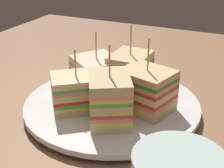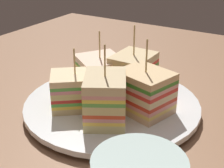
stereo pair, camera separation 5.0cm
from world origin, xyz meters
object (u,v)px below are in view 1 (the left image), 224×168
object	(u,v)px
chip_pile	(98,97)
plate	(112,105)
sandwich_wedge_2	(77,92)
sandwich_wedge_3	(110,99)
sandwich_wedge_1	(97,74)
sandwich_wedge_4	(146,90)
sandwich_wedge_0	(130,72)

from	to	relation	value
chip_pile	plate	bearing A→B (deg)	-136.25
sandwich_wedge_2	sandwich_wedge_3	bearing A→B (deg)	-49.34
sandwich_wedge_1	sandwich_wedge_3	xyz separation A→B (cm)	(-6.27, 8.35, 0.66)
sandwich_wedge_2	sandwich_wedge_3	xyz separation A→B (cm)	(-5.77, 1.16, 0.70)
sandwich_wedge_3	sandwich_wedge_2	bearing A→B (deg)	49.28
sandwich_wedge_1	sandwich_wedge_4	distance (cm)	10.25
sandwich_wedge_0	chip_pile	size ratio (longest dim) A/B	1.38
sandwich_wedge_4	chip_pile	xyz separation A→B (cm)	(7.08, 1.62, -1.83)
plate	sandwich_wedge_2	size ratio (longest dim) A/B	2.95
plate	sandwich_wedge_3	bearing A→B (deg)	111.55
sandwich_wedge_2	plate	bearing A→B (deg)	7.73
sandwich_wedge_4	sandwich_wedge_3	bearing A→B (deg)	72.02
sandwich_wedge_0	sandwich_wedge_1	world-z (taller)	sandwich_wedge_0
sandwich_wedge_4	chip_pile	bearing A→B (deg)	29.02
sandwich_wedge_2	sandwich_wedge_4	distance (cm)	10.01
sandwich_wedge_1	sandwich_wedge_2	distance (cm)	7.21
plate	sandwich_wedge_3	size ratio (longest dim) A/B	2.44
sandwich_wedge_1	sandwich_wedge_2	bearing A→B (deg)	-51.11
plate	sandwich_wedge_4	size ratio (longest dim) A/B	2.46
sandwich_wedge_0	sandwich_wedge_1	size ratio (longest dim) A/B	1.12
sandwich_wedge_0	sandwich_wedge_4	world-z (taller)	same
sandwich_wedge_1	plate	bearing A→B (deg)	-2.83
sandwich_wedge_0	sandwich_wedge_2	world-z (taller)	sandwich_wedge_0
sandwich_wedge_3	chip_pile	distance (cm)	5.43
sandwich_wedge_4	sandwich_wedge_1	bearing A→B (deg)	-2.56
sandwich_wedge_0	sandwich_wedge_2	size ratio (longest dim) A/B	1.19
sandwich_wedge_0	sandwich_wedge_2	xyz separation A→B (cm)	(4.50, 9.24, -0.43)
sandwich_wedge_1	chip_pile	distance (cm)	5.73
sandwich_wedge_0	sandwich_wedge_4	size ratio (longest dim) A/B	1.00
sandwich_wedge_0	sandwich_wedge_4	xyz separation A→B (cm)	(-4.70, 5.33, 0.04)
plate	sandwich_wedge_2	xyz separation A→B (cm)	(3.78, 3.88, 3.18)
plate	sandwich_wedge_1	world-z (taller)	sandwich_wedge_1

